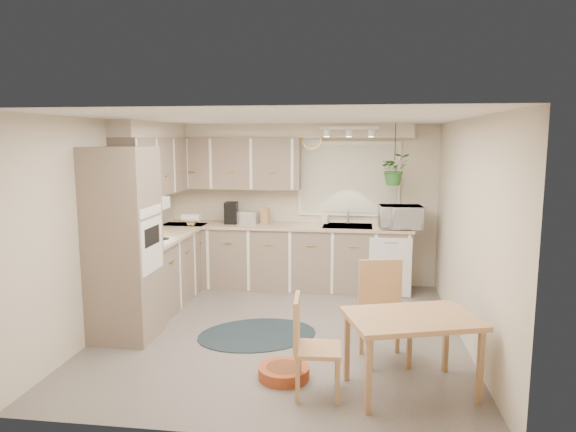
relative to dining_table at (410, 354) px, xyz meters
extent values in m
plane|color=slate|center=(-1.31, 1.22, -0.34)|extent=(4.20, 4.20, 0.00)
plane|color=silver|center=(-1.31, 1.22, 2.06)|extent=(4.20, 4.20, 0.00)
cube|color=beige|center=(-1.31, 3.32, 0.86)|extent=(4.00, 0.04, 2.40)
cube|color=beige|center=(-1.31, -0.88, 0.86)|extent=(4.00, 0.04, 2.40)
cube|color=beige|center=(-3.31, 1.22, 0.86)|extent=(0.04, 4.20, 2.40)
cube|color=beige|center=(0.69, 1.22, 0.86)|extent=(0.04, 4.20, 2.40)
cube|color=gray|center=(-3.01, 2.10, 0.11)|extent=(0.60, 1.85, 0.90)
cube|color=gray|center=(-1.51, 3.02, 0.11)|extent=(3.60, 0.60, 0.90)
cube|color=tan|center=(-3.00, 2.10, 0.58)|extent=(0.64, 1.89, 0.04)
cube|color=tan|center=(-1.51, 3.01, 0.58)|extent=(3.64, 0.64, 0.04)
cube|color=gray|center=(-2.98, 0.85, 0.71)|extent=(0.65, 0.65, 2.10)
cube|color=silver|center=(-2.66, 0.85, 0.71)|extent=(0.02, 0.56, 0.58)
cube|color=gray|center=(-3.13, 2.22, 1.48)|extent=(0.35, 2.00, 0.75)
cube|color=gray|center=(-2.31, 3.15, 1.48)|extent=(2.00, 0.35, 0.75)
cube|color=beige|center=(-3.16, 2.22, 1.96)|extent=(0.30, 2.00, 0.20)
cube|color=beige|center=(-1.51, 3.17, 1.96)|extent=(3.60, 0.30, 0.20)
cube|color=silver|center=(-2.99, 1.52, 0.60)|extent=(0.52, 0.58, 0.02)
cube|color=silver|center=(-3.01, 1.52, 1.06)|extent=(0.40, 0.60, 0.14)
cube|color=beige|center=(-0.61, 3.29, 1.26)|extent=(1.40, 0.02, 1.00)
cube|color=white|center=(-0.61, 3.30, 1.26)|extent=(1.50, 0.02, 1.10)
cube|color=#ADB0B5|center=(-0.61, 3.02, 0.56)|extent=(0.70, 0.48, 0.10)
cube|color=silver|center=(-0.01, 2.71, 0.08)|extent=(0.58, 0.02, 0.83)
cube|color=silver|center=(-0.61, 2.77, 1.99)|extent=(0.80, 0.04, 0.04)
cylinder|color=#E6B251|center=(-1.16, 3.29, 1.84)|extent=(0.30, 0.03, 0.30)
cube|color=#AF7E57|center=(0.00, 0.00, 0.00)|extent=(1.25, 1.01, 0.68)
cube|color=#AF7E57|center=(-0.79, -0.16, 0.09)|extent=(0.43, 0.43, 0.86)
cube|color=#AF7E57|center=(-0.19, 0.59, 0.15)|extent=(0.55, 0.55, 0.98)
ellipsoid|color=black|center=(-1.57, 1.10, -0.34)|extent=(1.63, 1.45, 0.01)
cylinder|color=#A33820|center=(-1.12, 0.10, -0.29)|extent=(0.48, 0.48, 0.11)
imported|color=silver|center=(0.13, 2.92, 0.80)|extent=(0.61, 0.37, 0.39)
imported|color=silver|center=(-0.94, 3.17, 0.65)|extent=(0.14, 0.22, 0.09)
imported|color=#2E692A|center=(0.02, 2.92, 1.38)|extent=(0.49, 0.52, 0.34)
cube|color=black|center=(-2.32, 3.02, 0.76)|extent=(0.20, 0.23, 0.32)
cube|color=#ADB0B5|center=(-2.07, 3.04, 0.69)|extent=(0.32, 0.21, 0.18)
cube|color=#AF7E57|center=(-1.82, 3.07, 0.72)|extent=(0.13, 0.13, 0.24)
camera|label=1|loc=(-0.49, -4.31, 1.83)|focal=32.00mm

